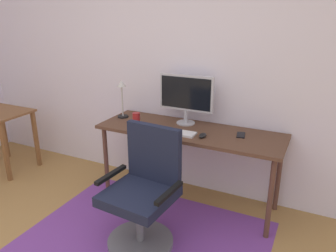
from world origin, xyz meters
TOP-DOWN VIEW (x-y plane):
  - wall_back at (0.00, 2.20)m, footprint 6.00×0.10m
  - area_rug at (0.29, 1.17)m, footprint 1.94×1.36m
  - desk at (0.38, 1.84)m, footprint 1.73×0.58m
  - monitor at (0.28, 1.99)m, footprint 0.54×0.18m
  - keyboard at (0.27, 1.70)m, footprint 0.43×0.13m
  - computer_mouse at (0.56, 1.71)m, footprint 0.06×0.10m
  - coffee_cup at (-0.15, 1.77)m, footprint 0.07×0.07m
  - cell_phone at (0.84, 1.90)m, footprint 0.09×0.15m
  - desk_lamp at (-0.38, 1.89)m, footprint 0.11×0.11m
  - office_chair at (0.29, 1.13)m, footprint 0.60×0.54m
  - side_table at (-1.85, 1.56)m, footprint 0.64×0.51m

SIDE VIEW (x-z plane):
  - area_rug at x=0.29m, z-range 0.00..0.01m
  - office_chair at x=0.29m, z-range -0.08..0.88m
  - side_table at x=-1.85m, z-range 0.22..0.93m
  - desk at x=0.38m, z-range 0.30..1.06m
  - cell_phone at x=0.84m, z-range 0.76..0.77m
  - keyboard at x=0.27m, z-range 0.76..0.77m
  - computer_mouse at x=0.56m, z-range 0.76..0.79m
  - coffee_cup at x=-0.15m, z-range 0.76..0.87m
  - desk_lamp at x=-0.38m, z-range 0.81..1.19m
  - monitor at x=0.28m, z-range 0.81..1.28m
  - wall_back at x=0.00m, z-range 0.00..2.60m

